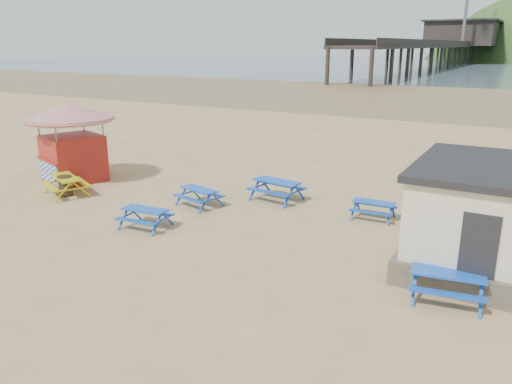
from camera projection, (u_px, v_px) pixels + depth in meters
The scene contains 12 objects.
ground at pixel (218, 225), 18.62m from camera, with size 400.00×400.00×0.00m, color tan.
wet_sand at pixel (455, 96), 64.48m from camera, with size 400.00×400.00×0.00m, color olive.
sea at pixel (512, 65), 160.37m from camera, with size 400.00×400.00×0.00m, color #4C5F6C.
picnic_table_blue_a at pixel (199, 197), 20.73m from camera, with size 2.03×1.78×0.73m.
picnic_table_blue_b at pixel (277, 190), 21.47m from camera, with size 2.26×1.92×0.86m.
picnic_table_blue_c at pixel (373, 210), 19.21m from camera, with size 1.65×1.35×0.67m.
picnic_table_blue_d at pixel (145, 218), 18.25m from camera, with size 1.82×1.52×0.72m.
picnic_table_blue_f at pixel (447, 286), 13.04m from camera, with size 2.06×1.77×0.78m.
picnic_table_yellow at pixel (67, 186), 22.16m from camera, with size 2.53×2.34×0.85m.
ice_cream_kiosk at pixel (71, 132), 24.02m from camera, with size 5.39×5.39×3.80m.
litter_bin at pixel (65, 186), 22.07m from camera, with size 0.61×0.61×0.90m.
pier at pixel (459, 47), 174.19m from camera, with size 24.00×220.00×39.29m.
Camera 1 is at (9.87, -14.52, 6.46)m, focal length 35.00 mm.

